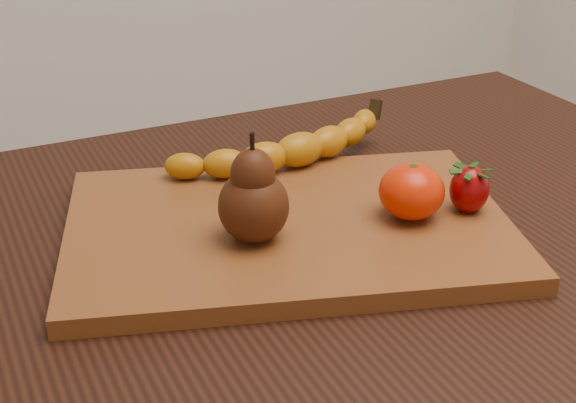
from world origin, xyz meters
name	(u,v)px	position (x,y,z in m)	size (l,w,h in m)	color
table	(332,296)	(0.00, 0.00, 0.66)	(1.00, 0.70, 0.76)	black
cutting_board	(288,227)	(-0.06, -0.01, 0.77)	(0.45, 0.30, 0.02)	brown
banana	(299,150)	(0.01, 0.11, 0.80)	(0.26, 0.07, 0.04)	#BF7809
pear	(253,188)	(-0.11, -0.03, 0.83)	(0.07, 0.07, 0.11)	#431C0A
mandarin	(412,191)	(0.05, -0.06, 0.81)	(0.07, 0.07, 0.06)	red
strawberry	(469,188)	(0.12, -0.07, 0.81)	(0.04, 0.04, 0.05)	#900306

